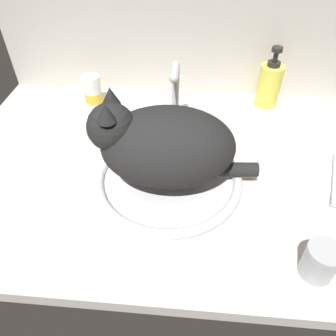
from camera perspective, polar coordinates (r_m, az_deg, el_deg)
The scene contains 9 objects.
countertop at distance 80.98cm, azimuth 1.35°, elevation -0.13°, with size 110.05×70.94×3.00cm, color silver.
backsplash_wall at distance 104.10cm, azimuth 2.98°, elevation 19.94°, with size 110.05×2.40×32.67cm, color beige.
sink_basin at distance 75.14cm, azimuth 0.00°, elevation -1.70°, with size 33.89×33.89×2.24cm.
faucet at distance 88.05cm, azimuth 1.22°, elevation 10.96°, with size 17.30×9.83×18.99cm.
cat at distance 68.74cm, azimuth -1.45°, elevation 4.12°, with size 36.76×21.89×20.03cm.
soap_pump_bottle at distance 103.17cm, azimuth 17.20°, elevation 13.75°, with size 6.67×6.67×17.69cm.
metal_jar at distance 64.22cm, azimuth 24.96°, elevation -14.55°, with size 6.01×6.01×6.92cm.
pill_bottle at distance 101.52cm, azimuth -12.89°, elevation 12.70°, with size 5.26×5.26×9.61cm.
toothbrush at distance 84.22cm, azimuth 27.00°, elevation -1.91°, with size 6.31×17.36×1.70cm.
Camera 1 is at (3.23, -59.29, 56.57)cm, focal length 35.03 mm.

